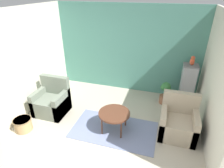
% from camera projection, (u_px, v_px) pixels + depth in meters
% --- Properties ---
extents(ground_plane, '(20.00, 20.00, 0.00)m').
position_uv_depth(ground_plane, '(89.00, 160.00, 3.68)').
color(ground_plane, '#B2A893').
rests_on(ground_plane, ground).
extents(wall_back_accent, '(4.48, 0.06, 2.65)m').
position_uv_depth(wall_back_accent, '(127.00, 50.00, 5.70)').
color(wall_back_accent, '#4C897A').
rests_on(wall_back_accent, ground_plane).
extents(wall_left, '(0.06, 3.07, 2.65)m').
position_uv_depth(wall_left, '(32.00, 59.00, 4.94)').
color(wall_left, beige).
rests_on(wall_left, ground_plane).
extents(wall_right, '(0.06, 3.07, 2.65)m').
position_uv_depth(wall_right, '(216.00, 81.00, 3.80)').
color(wall_right, beige).
rests_on(wall_right, ground_plane).
extents(area_rug, '(1.98, 1.13, 0.01)m').
position_uv_depth(area_rug, '(114.00, 130.00, 4.46)').
color(area_rug, slate).
rests_on(area_rug, ground_plane).
extents(coffee_table, '(0.72, 0.72, 0.50)m').
position_uv_depth(coffee_table, '(114.00, 114.00, 4.25)').
color(coffee_table, '#512D1E').
rests_on(coffee_table, ground_plane).
extents(armchair_left, '(0.79, 0.73, 0.96)m').
position_uv_depth(armchair_left, '(52.00, 102.00, 4.97)').
color(armchair_left, slate).
rests_on(armchair_left, ground_plane).
extents(armchair_right, '(0.79, 0.73, 0.96)m').
position_uv_depth(armchair_right, '(178.00, 123.00, 4.20)').
color(armchair_right, tan).
rests_on(armchair_right, ground_plane).
extents(birdcage, '(0.46, 0.46, 1.21)m').
position_uv_depth(birdcage, '(187.00, 86.00, 5.18)').
color(birdcage, slate).
rests_on(birdcage, ground_plane).
extents(parrot, '(0.12, 0.22, 0.26)m').
position_uv_depth(parrot, '(192.00, 61.00, 4.84)').
color(parrot, '#D14C2D').
rests_on(parrot, birdcage).
extents(potted_plant, '(0.30, 0.29, 0.66)m').
position_uv_depth(potted_plant, '(165.00, 93.00, 5.35)').
color(potted_plant, brown).
rests_on(potted_plant, ground_plane).
extents(wicker_basket, '(0.41, 0.41, 0.30)m').
position_uv_depth(wicker_basket, '(23.00, 124.00, 4.40)').
color(wicker_basket, tan).
rests_on(wicker_basket, ground_plane).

